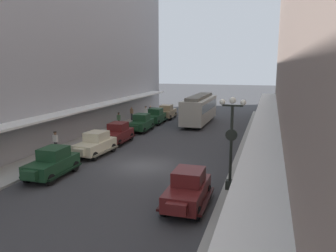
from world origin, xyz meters
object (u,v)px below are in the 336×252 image
at_px(parked_car_1, 95,143).
at_px(parked_car_6, 188,188).
at_px(fire_hydrant, 102,136).
at_px(parked_car_0, 155,116).
at_px(pedestrian_5, 146,113).
at_px(streetcar, 199,108).
at_px(parked_car_3, 167,112).
at_px(parked_car_5, 141,123).
at_px(parked_car_2, 52,162).
at_px(pedestrian_3, 56,142).
at_px(lamp_post_with_clock, 231,140).
at_px(parked_car_4, 117,133).
at_px(pedestrian_0, 256,134).
at_px(pedestrian_1, 150,112).
at_px(pedestrian_4, 132,113).
at_px(pedestrian_2, 119,120).

relative_size(parked_car_1, parked_car_6, 1.01).
relative_size(parked_car_6, fire_hydrant, 5.21).
relative_size(parked_car_0, parked_car_6, 1.01).
bearing_deg(pedestrian_5, streetcar, -2.63).
bearing_deg(parked_car_3, parked_car_6, -70.36).
bearing_deg(parked_car_5, parked_car_0, 91.28).
height_order(parked_car_2, pedestrian_3, parked_car_2).
bearing_deg(pedestrian_5, lamp_post_with_clock, -58.08).
height_order(pedestrian_3, pedestrian_5, same).
relative_size(parked_car_2, fire_hydrant, 5.24).
xyz_separation_m(parked_car_5, streetcar, (4.98, 6.33, 0.96)).
distance_m(parked_car_1, parked_car_6, 11.63).
xyz_separation_m(parked_car_4, pedestrian_0, (12.00, 3.01, 0.05)).
distance_m(parked_car_2, parked_car_5, 15.24).
bearing_deg(pedestrian_3, streetcar, 64.78).
distance_m(parked_car_5, lamp_post_with_clock, 18.35).
xyz_separation_m(parked_car_1, lamp_post_with_clock, (10.99, -4.52, 2.04)).
bearing_deg(parked_car_5, lamp_post_with_clock, -52.43).
distance_m(parked_car_0, pedestrian_1, 3.35).
bearing_deg(pedestrian_5, parked_car_0, -43.44).
bearing_deg(pedestrian_1, pedestrian_5, -102.40).
relative_size(parked_car_5, streetcar, 0.45).
bearing_deg(parked_car_0, pedestrian_5, 136.56).
bearing_deg(parked_car_6, pedestrian_4, 119.57).
relative_size(parked_car_4, pedestrian_1, 2.62).
bearing_deg(parked_car_2, pedestrian_0, 46.53).
relative_size(parked_car_1, pedestrian_4, 2.63).
height_order(parked_car_2, streetcar, streetcar).
relative_size(parked_car_4, pedestrian_4, 2.62).
bearing_deg(parked_car_1, lamp_post_with_clock, -22.33).
bearing_deg(pedestrian_4, pedestrian_3, -88.14).
xyz_separation_m(parked_car_6, lamp_post_with_clock, (1.78, 2.59, 2.04)).
xyz_separation_m(parked_car_6, pedestrian_0, (2.63, 14.35, 0.05)).
distance_m(parked_car_0, parked_car_4, 10.54).
distance_m(pedestrian_1, pedestrian_4, 2.72).
bearing_deg(parked_car_5, pedestrian_5, 106.97).
distance_m(parked_car_3, pedestrian_3, 19.78).
xyz_separation_m(pedestrian_0, pedestrian_1, (-13.76, 10.42, 0.00)).
bearing_deg(pedestrian_1, parked_car_6, -65.81).
height_order(pedestrian_0, pedestrian_2, pedestrian_2).
height_order(lamp_post_with_clock, pedestrian_4, lamp_post_with_clock).
relative_size(parked_car_5, parked_car_6, 1.01).
xyz_separation_m(fire_hydrant, pedestrian_2, (-1.24, 6.09, 0.45)).
relative_size(parked_car_6, pedestrian_4, 2.61).
relative_size(parked_car_1, pedestrian_0, 2.63).
bearing_deg(streetcar, parked_car_3, 152.31).
bearing_deg(pedestrian_1, parked_car_3, 32.23).
bearing_deg(parked_car_6, lamp_post_with_clock, 55.47).
xyz_separation_m(fire_hydrant, pedestrian_5, (-0.40, 12.22, 0.45)).
xyz_separation_m(parked_car_2, lamp_post_with_clock, (11.05, 0.78, 2.04)).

